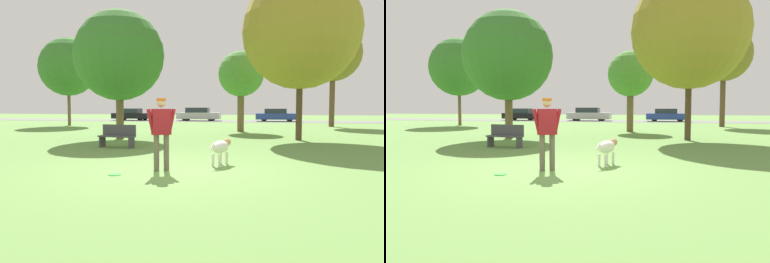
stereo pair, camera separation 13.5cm
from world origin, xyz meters
TOP-DOWN VIEW (x-y plane):
  - ground_plane at (0.00, 0.00)m, footprint 120.00×120.00m
  - far_road_strip at (0.00, 30.43)m, footprint 120.00×6.00m
  - person at (-0.23, -0.02)m, footprint 0.65×0.43m
  - dog at (1.02, 1.11)m, footprint 0.53×1.04m
  - frisbee at (-1.09, -0.75)m, footprint 0.27×0.27m
  - tree_far_right at (6.76, 21.19)m, footprint 4.08×4.08m
  - tree_mid_center at (0.50, 14.32)m, footprint 2.73×2.73m
  - tree_near_right at (3.52, 9.00)m, footprint 5.16×5.16m
  - tree_near_left at (-4.69, 8.18)m, footprint 4.21×4.21m
  - tree_far_left at (-13.41, 18.72)m, footprint 4.56×4.56m
  - parked_car_black at (-12.60, 30.29)m, footprint 4.12×1.86m
  - parked_car_silver at (-5.20, 30.58)m, footprint 4.56×1.76m
  - parked_car_blue at (2.86, 30.54)m, footprint 4.16×1.75m
  - park_bench at (-3.26, 4.50)m, footprint 1.45×0.62m

SIDE VIEW (x-z plane):
  - ground_plane at x=0.00m, z-range 0.00..0.00m
  - far_road_strip at x=0.00m, z-range 0.00..0.01m
  - frisbee at x=-1.09m, z-range 0.00..0.02m
  - park_bench at x=-3.26m, z-range 0.03..0.87m
  - dog at x=1.02m, z-range 0.13..0.79m
  - parked_car_blue at x=2.86m, z-range -0.01..1.29m
  - parked_car_black at x=-12.60m, z-range -0.01..1.29m
  - parked_car_silver at x=-5.20m, z-range -0.02..1.38m
  - person at x=-0.23m, z-range 0.16..1.87m
  - tree_mid_center at x=0.50m, z-range 1.01..5.85m
  - tree_near_left at x=-4.69m, z-range 0.88..6.88m
  - tree_far_left at x=-13.41m, z-range 1.17..8.09m
  - tree_near_right at x=3.52m, z-range 1.13..8.57m
  - tree_far_right at x=6.76m, z-range 1.66..9.13m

